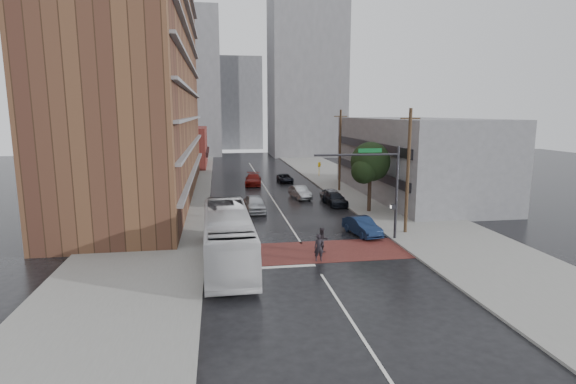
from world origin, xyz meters
TOP-DOWN VIEW (x-y plane):
  - ground at (0.00, 0.00)m, footprint 160.00×160.00m
  - crosswalk at (0.00, 0.50)m, footprint 14.00×5.00m
  - sidewalk_west at (-11.50, 25.00)m, footprint 9.00×90.00m
  - sidewalk_east at (11.50, 25.00)m, footprint 9.00×90.00m
  - apartment_block at (-14.00, 24.00)m, footprint 10.00×44.00m
  - storefront_west at (-12.00, 54.00)m, footprint 8.00×16.00m
  - building_east at (16.50, 20.00)m, footprint 11.00×26.00m
  - distant_tower_west at (-14.00, 78.00)m, footprint 18.00×16.00m
  - distant_tower_east at (14.00, 72.00)m, footprint 16.00×14.00m
  - distant_tower_center at (0.00, 95.00)m, footprint 12.00×10.00m
  - street_tree at (8.52, 12.03)m, footprint 4.20×4.10m
  - signal_mast at (5.85, 2.50)m, footprint 6.50×0.30m
  - utility_pole_near at (8.80, 4.00)m, footprint 1.60×0.26m
  - utility_pole_far at (8.80, 24.00)m, footprint 1.60×0.26m
  - transit_bus at (-5.50, -1.00)m, footprint 3.18×12.61m
  - pedestrian_a at (0.42, -1.50)m, footprint 0.68×0.46m
  - pedestrian_b at (1.04, 0.19)m, footprint 0.95×0.78m
  - car_travel_a at (-2.53, 14.02)m, footprint 2.10×4.93m
  - car_travel_b at (3.18, 20.24)m, footprint 2.17×4.46m
  - car_travel_c at (-1.35, 30.59)m, footprint 2.63×5.41m
  - suv_travel at (3.26, 32.44)m, footprint 2.05×4.18m
  - car_parked_near at (5.24, 4.21)m, footprint 2.29×4.54m
  - car_parked_mid at (6.13, 16.00)m, footprint 2.09×4.57m
  - car_parked_far at (6.30, 17.82)m, footprint 2.30×4.34m

SIDE VIEW (x-z plane):
  - ground at x=0.00m, z-range 0.00..0.00m
  - crosswalk at x=0.00m, z-range 0.00..0.02m
  - sidewalk_west at x=-11.50m, z-range 0.00..0.15m
  - sidewalk_east at x=11.50m, z-range 0.00..0.15m
  - suv_travel at x=3.26m, z-range 0.00..1.14m
  - car_parked_mid at x=6.13m, z-range 0.00..1.30m
  - car_parked_far at x=6.30m, z-range 0.00..1.41m
  - car_travel_b at x=3.18m, z-range 0.00..1.41m
  - car_parked_near at x=5.24m, z-range 0.00..1.43m
  - car_travel_c at x=-1.35m, z-range 0.00..1.52m
  - car_travel_a at x=-2.53m, z-range 0.00..1.66m
  - pedestrian_b at x=1.04m, z-range 0.00..1.77m
  - pedestrian_a at x=0.42m, z-range 0.00..1.82m
  - transit_bus at x=-5.50m, z-range 0.00..3.50m
  - storefront_west at x=-12.00m, z-range 0.00..7.00m
  - building_east at x=16.50m, z-range 0.00..9.00m
  - signal_mast at x=5.85m, z-range 1.13..8.33m
  - street_tree at x=8.52m, z-range 1.28..8.18m
  - utility_pole_near at x=8.80m, z-range 0.14..10.14m
  - utility_pole_far at x=8.80m, z-range 0.14..10.14m
  - distant_tower_center at x=0.00m, z-range 0.00..24.00m
  - apartment_block at x=-14.00m, z-range 0.00..28.00m
  - distant_tower_west at x=-14.00m, z-range 0.00..32.00m
  - distant_tower_east at x=14.00m, z-range 0.00..36.00m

